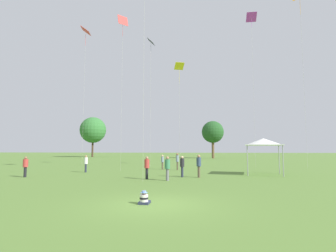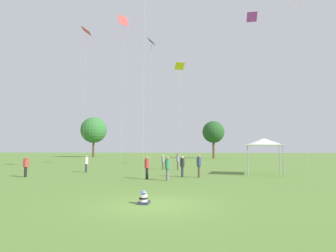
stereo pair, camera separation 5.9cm
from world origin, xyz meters
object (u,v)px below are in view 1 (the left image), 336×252
person_standing_4 (167,166)px  person_standing_6 (182,164)px  canopy_tent (263,142)px  person_standing_7 (86,162)px  seated_toddler (144,199)px  distant_tree_1 (93,130)px  distant_tree_0 (213,132)px  person_standing_2 (177,160)px  kite_5 (123,25)px  kite_6 (252,22)px  person_standing_1 (25,165)px  person_standing_0 (147,166)px  person_standing_5 (162,161)px  kite_7 (151,46)px  kite_4 (179,69)px  kite_2 (300,1)px  person_standing_3 (199,164)px  kite_0 (86,34)px

person_standing_4 → person_standing_6: 2.61m
person_standing_6 → canopy_tent: bearing=37.3°
person_standing_6 → person_standing_7: bearing=177.6°
seated_toddler → distant_tree_1: (-26.38, 59.91, 7.30)m
person_standing_4 → distant_tree_0: size_ratio=0.19×
person_standing_2 → person_standing_7: person_standing_2 is taller
kite_5 → kite_6: size_ratio=0.89×
person_standing_2 → person_standing_7: size_ratio=1.09×
person_standing_1 → person_standing_0: bearing=-134.8°
canopy_tent → distant_tree_0: (-1.65, 40.19, 3.46)m
person_standing_4 → kite_5: bearing=43.1°
person_standing_5 → person_standing_1: bearing=3.2°
person_standing_4 → kite_5: size_ratio=0.10×
person_standing_4 → distant_tree_1: bearing=34.7°
person_standing_2 → person_standing_5: person_standing_2 is taller
kite_6 → kite_7: bearing=40.5°
person_standing_5 → kite_4: 11.05m
person_standing_0 → kite_2: kite_2 is taller
person_standing_2 → kite_7: kite_7 is taller
person_standing_0 → person_standing_2: person_standing_2 is taller
kite_7 → person_standing_3: bearing=-103.0°
person_standing_0 → person_standing_5: (-0.01, 9.30, -0.03)m
person_standing_4 → kite_0: bearing=48.7°
distant_tree_0 → person_standing_5: bearing=-102.5°
person_standing_4 → canopy_tent: 9.47m
person_standing_5 → distant_tree_1: (-24.88, 42.06, 6.55)m
canopy_tent → kite_7: (-11.54, 9.38, 12.85)m
kite_2 → kite_5: kite_2 is taller
kite_5 → person_standing_7: bearing=-139.2°
person_standing_2 → distant_tree_1: 50.68m
person_standing_7 → kite_6: (17.27, 7.07, 16.50)m
distant_tree_0 → person_standing_1: bearing=-111.7°
person_standing_5 → person_standing_6: 7.99m
person_standing_7 → kite_0: kite_0 is taller
person_standing_5 → kite_7: bearing=-103.4°
person_standing_2 → person_standing_5: size_ratio=1.12×
person_standing_7 → distant_tree_0: (14.60, 39.47, 5.30)m
person_standing_6 → kite_0: (-13.73, 12.32, 16.87)m
kite_4 → kite_7: 6.03m
person_standing_7 → kite_6: 24.91m
person_standing_3 → kite_5: size_ratio=0.11×
person_standing_1 → person_standing_4: bearing=-138.2°
canopy_tent → kite_5: 18.73m
person_standing_1 → kite_5: 17.02m
kite_0 → distant_tree_1: size_ratio=1.69×
kite_0 → distant_tree_1: kite_0 is taller
person_standing_1 → kite_5: size_ratio=0.10×
kite_2 → distant_tree_1: kite_2 is taller
person_standing_0 → person_standing_6: size_ratio=1.00×
person_standing_2 → kite_5: (-5.73, -1.43, 14.36)m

